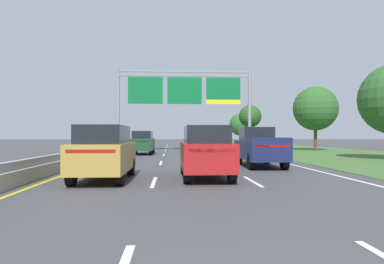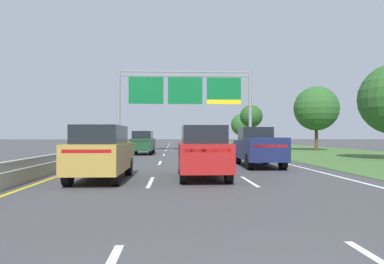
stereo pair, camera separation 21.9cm
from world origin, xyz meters
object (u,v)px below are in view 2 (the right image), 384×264
(roadside_tree_mid, at_px, (316,109))
(overhead_sign_gantry, at_px, (185,93))
(roadside_tree_distant, at_px, (242,125))
(roadside_tree_far, at_px, (251,116))
(car_red_centre_lane_suv, at_px, (202,151))
(car_darkgreen_left_lane_suv, at_px, (143,142))
(pickup_truck_navy, at_px, (258,147))
(car_gold_left_lane_suv, at_px, (102,152))
(car_silver_right_lane_sedan, at_px, (216,143))

(roadside_tree_mid, bearing_deg, overhead_sign_gantry, 177.88)
(roadside_tree_distant, bearing_deg, overhead_sign_gantry, -112.54)
(roadside_tree_mid, distance_m, roadside_tree_far, 13.12)
(roadside_tree_far, bearing_deg, roadside_tree_distant, 83.24)
(overhead_sign_gantry, height_order, car_red_centre_lane_suv, overhead_sign_gantry)
(car_darkgreen_left_lane_suv, xyz_separation_m, roadside_tree_far, (14.13, 18.64, 3.37))
(pickup_truck_navy, bearing_deg, car_darkgreen_left_lane_suv, 31.81)
(overhead_sign_gantry, height_order, roadside_tree_far, overhead_sign_gantry)
(car_gold_left_lane_suv, relative_size, roadside_tree_far, 0.77)
(roadside_tree_far, relative_size, roadside_tree_distant, 1.03)
(car_darkgreen_left_lane_suv, bearing_deg, car_gold_left_lane_suv, -179.12)
(overhead_sign_gantry, bearing_deg, car_red_centre_lane_suv, -90.29)
(car_gold_left_lane_suv, height_order, roadside_tree_distant, roadside_tree_distant)
(pickup_truck_navy, relative_size, car_darkgreen_left_lane_suv, 1.15)
(car_silver_right_lane_sedan, distance_m, car_red_centre_lane_suv, 24.74)
(overhead_sign_gantry, xyz_separation_m, car_red_centre_lane_suv, (-0.13, -24.89, -5.30))
(pickup_truck_navy, bearing_deg, overhead_sign_gantry, 11.30)
(overhead_sign_gantry, height_order, car_silver_right_lane_sedan, overhead_sign_gantry)
(car_gold_left_lane_suv, bearing_deg, roadside_tree_distant, -16.20)
(roadside_tree_far, bearing_deg, car_darkgreen_left_lane_suv, -127.17)
(roadside_tree_mid, bearing_deg, roadside_tree_far, 110.67)
(pickup_truck_navy, xyz_separation_m, car_gold_left_lane_suv, (-7.50, -5.60, 0.02))
(car_red_centre_lane_suv, xyz_separation_m, roadside_tree_distant, (12.27, 54.14, 2.69))
(roadside_tree_distant, bearing_deg, roadside_tree_mid, -85.11)
(roadside_tree_far, bearing_deg, overhead_sign_gantry, -130.63)
(roadside_tree_mid, height_order, roadside_tree_far, roadside_tree_mid)
(car_darkgreen_left_lane_suv, bearing_deg, overhead_sign_gantry, -29.57)
(overhead_sign_gantry, relative_size, car_silver_right_lane_sedan, 3.40)
(car_silver_right_lane_sedan, bearing_deg, overhead_sign_gantry, 84.33)
(car_silver_right_lane_sedan, distance_m, car_gold_left_lane_suv, 26.01)
(roadside_tree_mid, bearing_deg, car_darkgreen_left_lane_suv, -161.25)
(pickup_truck_navy, distance_m, car_red_centre_lane_suv, 6.28)
(roadside_tree_far, bearing_deg, roadside_tree_mid, -69.33)
(car_silver_right_lane_sedan, relative_size, roadside_tree_distant, 0.74)
(overhead_sign_gantry, relative_size, car_red_centre_lane_suv, 3.20)
(roadside_tree_far, height_order, roadside_tree_distant, roadside_tree_far)
(overhead_sign_gantry, relative_size, roadside_tree_distant, 2.53)
(roadside_tree_mid, xyz_separation_m, roadside_tree_distant, (-2.55, 29.80, -0.93))
(overhead_sign_gantry, distance_m, car_gold_left_lane_suv, 26.17)
(car_darkgreen_left_lane_suv, relative_size, car_silver_right_lane_sedan, 1.07)
(car_gold_left_lane_suv, xyz_separation_m, roadside_tree_mid, (18.77, 24.76, 3.62))
(pickup_truck_navy, relative_size, roadside_tree_far, 0.89)
(car_gold_left_lane_suv, distance_m, roadside_tree_mid, 31.28)
(car_gold_left_lane_suv, bearing_deg, roadside_tree_mid, -36.82)
(roadside_tree_mid, bearing_deg, car_silver_right_lane_sedan, 179.25)
(car_gold_left_lane_suv, distance_m, roadside_tree_far, 39.78)
(car_red_centre_lane_suv, bearing_deg, overhead_sign_gantry, -0.27)
(car_silver_right_lane_sedan, distance_m, roadside_tree_distant, 31.05)
(car_gold_left_lane_suv, bearing_deg, car_red_centre_lane_suv, -83.66)
(car_silver_right_lane_sedan, xyz_separation_m, car_gold_left_lane_suv, (-7.50, -24.90, 0.28))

